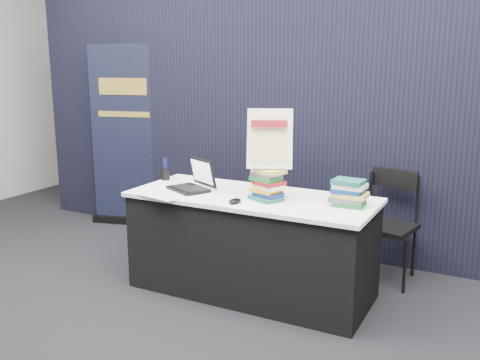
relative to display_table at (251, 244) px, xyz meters
The scene contains 15 objects.
floor 0.67m from the display_table, 90.00° to the right, with size 8.00×8.00×0.00m, color black.
wall_back 3.71m from the display_table, 90.00° to the left, with size 8.00×0.02×3.50m, color #A19E98.
drape_partition 1.33m from the display_table, 90.00° to the left, with size 6.00×0.08×2.40m, color black.
display_table is the anchor object (origin of this frame).
laptop 0.65m from the display_table, behind, with size 0.37×0.37×0.24m.
mouse 0.47m from the display_table, 90.46° to the right, with size 0.07×0.11×0.03m, color black.
brochure_left 0.66m from the display_table, 169.99° to the right, with size 0.33×0.23×0.00m, color white.
brochure_mid 0.83m from the display_table, 158.90° to the right, with size 0.30×0.21×0.00m, color white.
brochure_right 0.74m from the display_table, 153.14° to the right, with size 0.33×0.24×0.00m, color white.
pen_cup 0.97m from the display_table, behind, with size 0.07×0.07×0.09m, color black.
book_stack_tall 0.51m from the display_table, 22.01° to the right, with size 0.24×0.22×0.22m.
book_stack_short 0.85m from the display_table, ahead, with size 0.22×0.17×0.18m.
info_sign 0.81m from the display_table, 11.51° to the right, with size 0.34×0.23×0.43m.
pullup_banner 2.19m from the display_table, 153.81° to the left, with size 0.79×0.30×1.88m.
stacking_chair 1.12m from the display_table, 40.43° to the left, with size 0.46×0.47×0.87m.
Camera 1 is at (1.67, -2.84, 1.71)m, focal length 40.00 mm.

